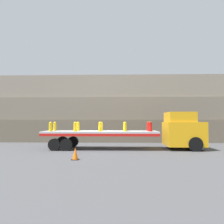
# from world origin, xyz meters

# --- Properties ---
(ground_plane) EXTENTS (120.00, 120.00, 0.00)m
(ground_plane) POSITION_xyz_m (0.00, 0.00, 0.00)
(ground_plane) COLOR #474749
(rock_cliff) EXTENTS (60.00, 3.30, 6.92)m
(rock_cliff) POSITION_xyz_m (0.00, 6.52, 3.46)
(rock_cliff) COLOR #665B4C
(rock_cliff) RESTS_ON ground_plane
(truck_cab) EXTENTS (2.78, 2.70, 2.83)m
(truck_cab) POSITION_xyz_m (6.44, 0.00, 1.44)
(truck_cab) COLOR orange
(truck_cab) RESTS_ON ground_plane
(flatbed_trailer) EXTENTS (8.75, 2.61, 1.38)m
(flatbed_trailer) POSITION_xyz_m (-0.65, 0.00, 1.11)
(flatbed_trailer) COLOR #B2B2B7
(flatbed_trailer) RESTS_ON ground_plane
(fire_hydrant_yellow_near_0) EXTENTS (0.30, 0.47, 0.72)m
(fire_hydrant_yellow_near_0) POSITION_xyz_m (-3.77, -0.55, 1.73)
(fire_hydrant_yellow_near_0) COLOR gold
(fire_hydrant_yellow_near_0) RESTS_ON flatbed_trailer
(fire_hydrant_yellow_far_0) EXTENTS (0.30, 0.47, 0.72)m
(fire_hydrant_yellow_far_0) POSITION_xyz_m (-3.77, 0.55, 1.73)
(fire_hydrant_yellow_far_0) COLOR gold
(fire_hydrant_yellow_far_0) RESTS_ON flatbed_trailer
(fire_hydrant_yellow_near_1) EXTENTS (0.30, 0.47, 0.72)m
(fire_hydrant_yellow_near_1) POSITION_xyz_m (-1.89, -0.55, 1.73)
(fire_hydrant_yellow_near_1) COLOR gold
(fire_hydrant_yellow_near_1) RESTS_ON flatbed_trailer
(fire_hydrant_yellow_far_1) EXTENTS (0.30, 0.47, 0.72)m
(fire_hydrant_yellow_far_1) POSITION_xyz_m (-1.89, 0.55, 1.73)
(fire_hydrant_yellow_far_1) COLOR gold
(fire_hydrant_yellow_far_1) RESTS_ON flatbed_trailer
(fire_hydrant_yellow_near_2) EXTENTS (0.30, 0.47, 0.72)m
(fire_hydrant_yellow_near_2) POSITION_xyz_m (0.00, -0.55, 1.73)
(fire_hydrant_yellow_near_2) COLOR gold
(fire_hydrant_yellow_near_2) RESTS_ON flatbed_trailer
(fire_hydrant_yellow_far_2) EXTENTS (0.30, 0.47, 0.72)m
(fire_hydrant_yellow_far_2) POSITION_xyz_m (0.00, 0.55, 1.73)
(fire_hydrant_yellow_far_2) COLOR gold
(fire_hydrant_yellow_far_2) RESTS_ON flatbed_trailer
(fire_hydrant_yellow_near_3) EXTENTS (0.30, 0.47, 0.72)m
(fire_hydrant_yellow_near_3) POSITION_xyz_m (1.89, -0.55, 1.73)
(fire_hydrant_yellow_near_3) COLOR gold
(fire_hydrant_yellow_near_3) RESTS_ON flatbed_trailer
(fire_hydrant_yellow_far_3) EXTENTS (0.30, 0.47, 0.72)m
(fire_hydrant_yellow_far_3) POSITION_xyz_m (1.89, 0.55, 1.73)
(fire_hydrant_yellow_far_3) COLOR gold
(fire_hydrant_yellow_far_3) RESTS_ON flatbed_trailer
(fire_hydrant_red_near_4) EXTENTS (0.30, 0.47, 0.72)m
(fire_hydrant_red_near_4) POSITION_xyz_m (3.77, -0.55, 1.73)
(fire_hydrant_red_near_4) COLOR red
(fire_hydrant_red_near_4) RESTS_ON flatbed_trailer
(fire_hydrant_red_far_4) EXTENTS (0.30, 0.47, 0.72)m
(fire_hydrant_red_far_4) POSITION_xyz_m (3.77, 0.55, 1.73)
(fire_hydrant_red_far_4) COLOR red
(fire_hydrant_red_far_4) RESTS_ON flatbed_trailer
(cargo_strap_rear) EXTENTS (0.05, 2.71, 0.01)m
(cargo_strap_rear) POSITION_xyz_m (0.00, 0.00, 2.11)
(cargo_strap_rear) COLOR yellow
(cargo_strap_rear) RESTS_ON fire_hydrant_yellow_near_2
(cargo_strap_middle) EXTENTS (0.05, 2.71, 0.01)m
(cargo_strap_middle) POSITION_xyz_m (3.77, 0.00, 2.11)
(cargo_strap_middle) COLOR yellow
(cargo_strap_middle) RESTS_ON fire_hydrant_red_near_4
(traffic_cone) EXTENTS (0.41, 0.41, 0.68)m
(traffic_cone) POSITION_xyz_m (-1.01, -4.78, 0.33)
(traffic_cone) COLOR black
(traffic_cone) RESTS_ON ground_plane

